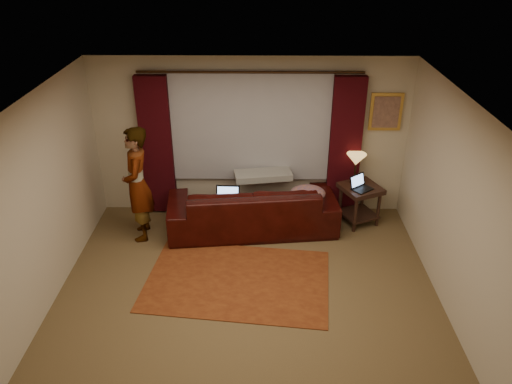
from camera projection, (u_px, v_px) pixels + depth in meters
floor at (247, 305)px, 6.39m from camera, size 5.00×5.00×0.01m
ceiling at (245, 110)px, 5.17m from camera, size 5.00×5.00×0.02m
wall_back at (251, 138)px, 7.99m from camera, size 5.00×0.02×2.60m
wall_left at (32, 216)px, 5.80m from camera, size 0.02×5.00×2.60m
wall_right at (462, 219)px, 5.75m from camera, size 0.02×5.00×2.60m
sheer_curtain at (251, 127)px, 7.84m from camera, size 2.50×0.05×1.80m
drape_left at (157, 147)px, 7.96m from camera, size 0.50×0.14×2.30m
drape_right at (345, 148)px, 7.93m from camera, size 0.50×0.14×2.30m
curtain_rod at (250, 72)px, 7.38m from camera, size 0.04×0.04×3.40m
picture_frame at (386, 112)px, 7.73m from camera, size 0.50×0.04×0.60m
sofa at (252, 199)px, 7.78m from camera, size 2.73×1.42×1.06m
throw_blanket at (263, 159)px, 7.83m from camera, size 0.95×0.50×0.11m
clothing_pile at (308, 194)px, 7.68m from camera, size 0.62×0.52×0.23m
laptop_sofa at (227, 198)px, 7.53m from camera, size 0.38×0.41×0.26m
area_rug at (238, 280)px, 6.82m from camera, size 2.64×1.92×0.01m
end_table at (359, 204)px, 8.04m from camera, size 0.75×0.75×0.66m
tiffany_lamp at (355, 168)px, 7.89m from camera, size 0.38×0.38×0.50m
laptop_table at (363, 183)px, 7.73m from camera, size 0.45×0.45×0.22m
person at (137, 184)px, 7.41m from camera, size 0.61×0.61×1.79m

